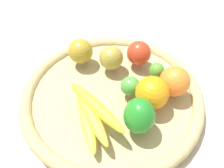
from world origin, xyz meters
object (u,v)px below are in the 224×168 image
Objects in this scene: banana_bunch at (90,112)px; lime_0 at (130,86)px; bell_pepper at (139,116)px; lime_1 at (157,70)px; orange_1 at (152,93)px; apple_1 at (139,53)px; orange_0 at (174,80)px; apple_0 at (111,58)px; apple_2 at (81,51)px.

banana_bunch is 0.12m from lime_0.
banana_bunch is 0.11m from bell_pepper.
orange_1 is (-0.10, 0.02, 0.02)m from lime_1.
orange_1 reaches higher than banana_bunch.
banana_bunch is at bearing 110.46° from orange_1.
apple_1 is 0.13m from orange_0.
orange_1 is at bearing 150.44° from bell_pepper.
apple_0 is 0.18m from orange_0.
orange_1 is at bearing -170.59° from apple_1.
banana_bunch is at bearing 168.44° from apple_0.
apple_0 is at bearing 106.33° from apple_1.
apple_2 is (0.12, 0.14, 0.01)m from lime_0.
banana_bunch is 2.18× the size of bell_pepper.
orange_0 is at bearing -112.94° from apple_2.
lime_0 is at bearing 96.34° from orange_0.
apple_2 is at bearing 90.12° from apple_1.
orange_1 is at bearing -141.60° from apple_0.
banana_bunch is 2.60× the size of apple_2.
orange_1 is 1.05× the size of orange_0.
apple_0 is at bearing 38.40° from orange_1.
orange_0 is at bearing -63.69° from banana_bunch.
apple_0 reaches higher than lime_1.
orange_1 reaches higher than orange_0.
apple_2 is (0.22, 0.16, -0.01)m from bell_pepper.
orange_1 is 0.15m from apple_1.
orange_0 is at bearing -141.71° from apple_1.
orange_1 reaches higher than lime_0.
apple_1 is 0.16m from apple_2.
apple_2 reaches higher than apple_0.
banana_bunch is at bearing 150.72° from apple_1.
banana_bunch is 0.23m from apple_1.
apple_0 reaches higher than banana_bunch.
banana_bunch reaches higher than lime_0.
lime_0 reaches higher than lime_1.
lime_0 is (-0.09, -0.05, -0.01)m from apple_0.
apple_0 is at bearing -11.56° from banana_bunch.
apple_0 is 0.88× the size of orange_0.
bell_pepper is 1.07× the size of orange_1.
lime_0 is (0.10, 0.02, -0.02)m from bell_pepper.
lime_1 is 0.07m from orange_0.
bell_pepper is at bearing -98.37° from banana_bunch.
apple_1 is at bearing -89.88° from apple_2.
bell_pepper is at bearing 154.46° from orange_1.
apple_0 is 0.36× the size of banana_bunch.
lime_1 is 0.22× the size of banana_bunch.
banana_bunch is at bearing 133.27° from lime_1.
bell_pepper is (-0.17, 0.05, 0.02)m from lime_1.
bell_pepper is 0.07m from orange_1.
bell_pepper is 0.10m from lime_0.
bell_pepper is at bearing -170.33° from lime_0.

